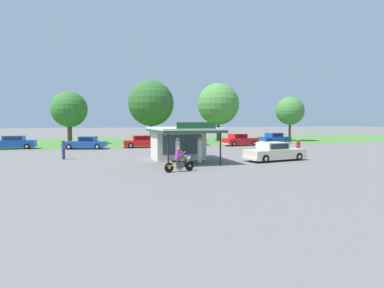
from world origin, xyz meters
name	(u,v)px	position (x,y,z in m)	size (l,w,h in m)	color
ground_plane	(196,164)	(0.00, 0.00, 0.00)	(300.00, 300.00, 0.00)	slate
grass_verge_strip	(140,141)	(0.00, 30.00, 0.00)	(120.00, 24.00, 0.01)	#477A33
service_station_kiosk	(179,140)	(-0.45, 3.52, 1.64)	(4.88, 7.34, 3.21)	beige
gas_pump_nearside	(178,152)	(-1.33, 0.52, 0.94)	(0.44, 0.44, 2.05)	slate
gas_pump_offside	(200,151)	(0.44, 0.52, 0.95)	(0.44, 0.44, 2.06)	slate
motorcycle_with_rider	(179,162)	(-2.20, -3.17, 0.65)	(2.16, 0.94, 1.58)	black
featured_classic_sedan	(275,152)	(6.93, 0.35, 0.70)	(5.63, 2.84, 1.55)	beige
parked_car_back_row_right	(187,140)	(4.90, 19.55, 0.66)	(5.74, 2.64, 1.44)	gold
parked_car_back_row_far_right	(12,143)	(-16.59, 19.75, 0.72)	(5.49, 2.00, 1.56)	#19479E
parked_car_back_row_centre_left	(274,138)	(18.71, 20.27, 0.70)	(5.53, 2.88, 1.53)	#19479E
parked_car_second_row_spare	(240,140)	(11.53, 17.01, 0.73)	(5.03, 2.55, 1.59)	red
parked_car_back_row_left	(144,142)	(-1.32, 17.59, 0.68)	(5.44, 2.11, 1.49)	red
parked_car_back_row_centre_right	(86,143)	(-8.25, 17.25, 0.67)	(5.22, 2.99, 1.48)	#19479E
bystander_chatting_near_pumps	(154,145)	(-1.33, 10.36, 0.80)	(0.34, 0.34, 1.51)	#2D3351
bystander_admiring_sedan	(63,149)	(-9.96, 6.59, 0.85)	(0.35, 0.35, 1.60)	#2D3351
bystander_standing_back_lot	(298,147)	(10.83, 2.75, 0.85)	(0.34, 0.34, 1.62)	brown
tree_oak_left	(219,105)	(13.06, 28.56, 5.99)	(6.97, 6.97, 9.63)	brown
tree_oak_distant_spare	(151,104)	(1.34, 27.24, 5.87)	(6.98, 6.98, 9.50)	brown
tree_oak_far_right	(69,109)	(-10.50, 26.38, 4.94)	(5.04, 5.04, 7.49)	brown
tree_oak_centre	(289,111)	(23.93, 24.57, 4.92)	(4.65, 4.65, 7.33)	brown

